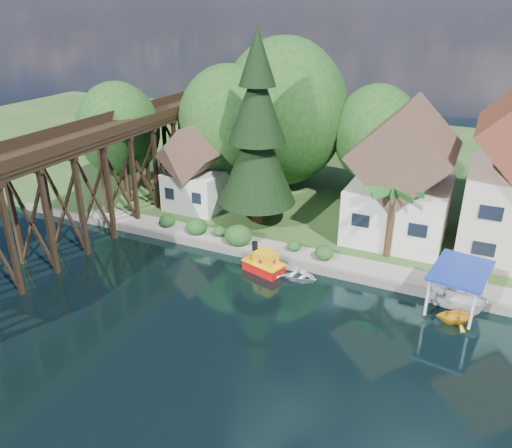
# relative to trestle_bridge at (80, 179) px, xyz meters

# --- Properties ---
(ground) EXTENTS (140.00, 140.00, 0.00)m
(ground) POSITION_rel_trestle_bridge_xyz_m (16.00, -5.17, -5.35)
(ground) COLOR black
(ground) RESTS_ON ground
(bank) EXTENTS (140.00, 52.00, 0.50)m
(bank) POSITION_rel_trestle_bridge_xyz_m (16.00, 28.83, -5.10)
(bank) COLOR #284A1D
(bank) RESTS_ON ground
(seawall) EXTENTS (60.00, 0.40, 0.62)m
(seawall) POSITION_rel_trestle_bridge_xyz_m (20.00, 2.83, -5.04)
(seawall) COLOR slate
(seawall) RESTS_ON ground
(promenade) EXTENTS (50.00, 2.60, 0.06)m
(promenade) POSITION_rel_trestle_bridge_xyz_m (22.00, 4.13, -4.82)
(promenade) COLOR gray
(promenade) RESTS_ON bank
(trestle_bridge) EXTENTS (4.12, 44.18, 9.30)m
(trestle_bridge) POSITION_rel_trestle_bridge_xyz_m (0.00, 0.00, 0.00)
(trestle_bridge) COLOR black
(trestle_bridge) RESTS_ON ground
(house_left) EXTENTS (7.64, 8.64, 11.02)m
(house_left) POSITION_rel_trestle_bridge_xyz_m (23.00, 10.83, -0.21)
(house_left) COLOR silver
(house_left) RESTS_ON bank
(shed) EXTENTS (5.09, 5.40, 7.85)m
(shed) POSITION_rel_trestle_bridge_xyz_m (5.00, 9.33, -1.52)
(shed) COLOR silver
(shed) RESTS_ON bank
(bg_trees) EXTENTS (49.90, 13.30, 10.57)m
(bg_trees) POSITION_rel_trestle_bridge_xyz_m (17.00, 16.08, 1.94)
(bg_trees) COLOR #382314
(bg_trees) RESTS_ON bank
(shrubs) EXTENTS (15.76, 2.47, 1.70)m
(shrubs) POSITION_rel_trestle_bridge_xyz_m (11.40, 4.09, -4.12)
(shrubs) COLOR #174218
(shrubs) RESTS_ON bank
(conifer) EXTENTS (6.53, 6.53, 16.08)m
(conifer) POSITION_rel_trestle_bridge_xyz_m (11.60, 8.24, 2.90)
(conifer) COLOR #382314
(conifer) RESTS_ON bank
(palm_tree) EXTENTS (4.37, 4.37, 5.84)m
(palm_tree) POSITION_rel_trestle_bridge_xyz_m (23.13, 6.70, 0.25)
(palm_tree) COLOR #382314
(palm_tree) RESTS_ON bank
(tugboat) EXTENTS (3.33, 2.42, 2.17)m
(tugboat) POSITION_rel_trestle_bridge_xyz_m (15.35, 1.37, -4.70)
(tugboat) COLOR red
(tugboat) RESTS_ON ground
(boat_white_a) EXTENTS (3.85, 3.09, 0.71)m
(boat_white_a) POSITION_rel_trestle_bridge_xyz_m (17.74, 1.61, -4.99)
(boat_white_a) COLOR white
(boat_white_a) RESTS_ON ground
(boat_canopy) EXTENTS (3.94, 5.09, 3.00)m
(boat_canopy) POSITION_rel_trestle_bridge_xyz_m (28.46, 1.97, -4.06)
(boat_canopy) COLOR white
(boat_canopy) RESTS_ON ground
(boat_yellow) EXTENTS (3.14, 2.98, 1.30)m
(boat_yellow) POSITION_rel_trestle_bridge_xyz_m (28.63, 0.56, -4.70)
(boat_yellow) COLOR yellow
(boat_yellow) RESTS_ON ground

